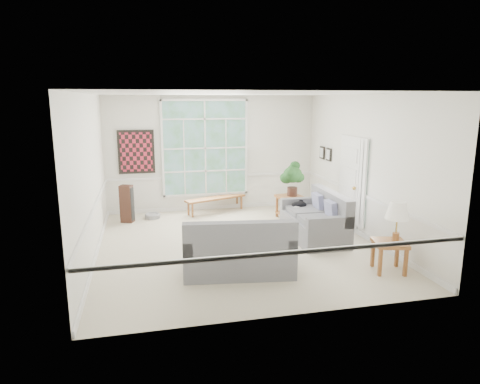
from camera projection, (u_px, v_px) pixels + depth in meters
name	position (u px, v px, depth m)	size (l,w,h in m)	color
floor	(237.00, 245.00, 8.70)	(5.50, 6.00, 0.01)	beige
ceiling	(237.00, 94.00, 8.06)	(5.50, 6.00, 0.02)	white
wall_back	(213.00, 153.00, 11.23)	(5.50, 0.02, 3.00)	white
wall_front	(288.00, 210.00, 5.52)	(5.50, 0.02, 3.00)	white
wall_left	(90.00, 178.00, 7.78)	(0.02, 6.00, 3.00)	white
wall_right	(365.00, 167.00, 8.97)	(0.02, 6.00, 3.00)	white
window_back	(205.00, 148.00, 11.12)	(2.30, 0.08, 2.40)	white
entry_door	(349.00, 183.00, 9.63)	(0.08, 0.90, 2.10)	white
door_sidelight	(363.00, 184.00, 9.01)	(0.08, 0.26, 1.90)	white
wall_art	(136.00, 152.00, 10.74)	(0.90, 0.06, 1.10)	maroon
wall_frame_near	(328.00, 155.00, 10.62)	(0.04, 0.26, 0.32)	black
wall_frame_far	(322.00, 153.00, 11.00)	(0.04, 0.26, 0.32)	black
loveseat_right	(314.00, 216.00, 9.01)	(0.95, 1.83, 0.99)	slate
loveseat_front	(238.00, 244.00, 7.22)	(1.84, 0.95, 0.99)	slate
coffee_table	(238.00, 235.00, 8.77)	(0.94, 0.51, 0.35)	brown
pewter_bowl	(239.00, 225.00, 8.68)	(0.36, 0.36, 0.09)	#9C9BA1
window_bench	(216.00, 205.00, 11.18)	(1.66, 0.32, 0.39)	brown
end_table	(290.00, 207.00, 10.57)	(0.57, 0.57, 0.57)	brown
houseplant	(292.00, 179.00, 10.41)	(0.50, 0.50, 0.86)	#1F4A1E
side_table	(389.00, 256.00, 7.30)	(0.53, 0.53, 0.54)	brown
table_lamp	(397.00, 222.00, 7.15)	(0.40, 0.40, 0.69)	white
pet_bed	(153.00, 216.00, 10.63)	(0.39, 0.39, 0.12)	gray
floor_speaker	(127.00, 204.00, 10.21)	(0.28, 0.22, 0.90)	#391F16
cat	(299.00, 204.00, 9.59)	(0.35, 0.25, 0.16)	black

